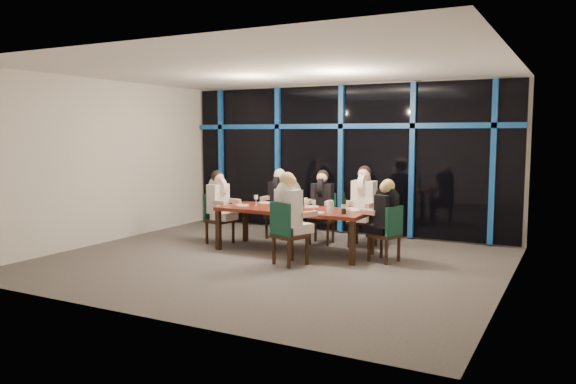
% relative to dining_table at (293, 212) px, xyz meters
% --- Properties ---
extents(room, '(7.04, 7.00, 3.02)m').
position_rel_dining_table_xyz_m(room, '(0.00, -0.80, 1.34)').
color(room, '#5D5652').
rests_on(room, ground).
extents(window_wall, '(6.86, 0.43, 2.94)m').
position_rel_dining_table_xyz_m(window_wall, '(0.01, 2.13, 0.87)').
color(window_wall, black).
rests_on(window_wall, ground).
extents(dining_table, '(2.60, 1.00, 0.75)m').
position_rel_dining_table_xyz_m(dining_table, '(0.00, 0.00, 0.00)').
color(dining_table, maroon).
rests_on(dining_table, ground).
extents(chair_far_left, '(0.44, 0.44, 0.91)m').
position_rel_dining_table_xyz_m(chair_far_left, '(-0.84, 1.07, -0.17)').
color(chair_far_left, black).
rests_on(chair_far_left, ground).
extents(chair_far_mid, '(0.48, 0.48, 0.92)m').
position_rel_dining_table_xyz_m(chair_far_mid, '(0.12, 0.96, -0.17)').
color(chair_far_mid, black).
rests_on(chair_far_mid, ground).
extents(chair_far_right, '(0.46, 0.46, 0.99)m').
position_rel_dining_table_xyz_m(chair_far_right, '(0.90, 1.04, -0.13)').
color(chair_far_right, black).
rests_on(chair_far_right, ground).
extents(chair_end_left, '(0.49, 0.49, 0.92)m').
position_rel_dining_table_xyz_m(chair_end_left, '(-1.61, 0.04, -0.17)').
color(chair_end_left, black).
rests_on(chair_end_left, ground).
extents(chair_end_right, '(0.52, 0.52, 0.89)m').
position_rel_dining_table_xyz_m(chair_end_right, '(1.66, 0.02, -0.18)').
color(chair_end_right, black).
rests_on(chair_end_right, ground).
extents(chair_near_mid, '(0.59, 0.59, 0.98)m').
position_rel_dining_table_xyz_m(chair_near_mid, '(0.34, -0.92, -0.14)').
color(chair_near_mid, black).
rests_on(chair_near_mid, ground).
extents(diner_far_left, '(0.46, 0.57, 0.89)m').
position_rel_dining_table_xyz_m(diner_far_left, '(-0.84, 1.00, 0.19)').
color(diner_far_left, black).
rests_on(diner_far_left, ground).
extents(diner_far_mid, '(0.49, 0.60, 0.90)m').
position_rel_dining_table_xyz_m(diner_far_mid, '(0.13, 0.89, 0.20)').
color(diner_far_mid, black).
rests_on(diner_far_mid, ground).
extents(diner_far_right, '(0.49, 0.62, 0.96)m').
position_rel_dining_table_xyz_m(diner_far_right, '(0.90, 0.96, 0.26)').
color(diner_far_right, white).
rests_on(diner_far_right, ground).
extents(diner_end_left, '(0.61, 0.50, 0.89)m').
position_rel_dining_table_xyz_m(diner_end_left, '(-1.53, 0.02, 0.20)').
color(diner_end_left, white).
rests_on(diner_end_left, ground).
extents(diner_end_right, '(0.61, 0.53, 0.87)m').
position_rel_dining_table_xyz_m(diner_end_right, '(1.59, 0.04, 0.17)').
color(diner_end_right, black).
rests_on(diner_end_right, ground).
extents(diner_near_mid, '(0.61, 0.67, 0.95)m').
position_rel_dining_table_xyz_m(diner_near_mid, '(0.38, -0.84, 0.25)').
color(diner_near_mid, white).
rests_on(diner_near_mid, ground).
extents(plate_far_left, '(0.24, 0.24, 0.01)m').
position_rel_dining_table_xyz_m(plate_far_left, '(-0.82, 0.43, 0.08)').
color(plate_far_left, white).
rests_on(plate_far_left, dining_table).
extents(plate_far_mid, '(0.24, 0.24, 0.01)m').
position_rel_dining_table_xyz_m(plate_far_mid, '(0.19, 0.33, 0.08)').
color(plate_far_mid, white).
rests_on(plate_far_mid, dining_table).
extents(plate_far_right, '(0.24, 0.24, 0.01)m').
position_rel_dining_table_xyz_m(plate_far_right, '(0.89, 0.39, 0.08)').
color(plate_far_right, white).
rests_on(plate_far_right, dining_table).
extents(plate_end_left, '(0.24, 0.24, 0.01)m').
position_rel_dining_table_xyz_m(plate_end_left, '(-0.98, -0.08, 0.08)').
color(plate_end_left, white).
rests_on(plate_end_left, dining_table).
extents(plate_end_right, '(0.24, 0.24, 0.01)m').
position_rel_dining_table_xyz_m(plate_end_right, '(1.05, 0.21, 0.08)').
color(plate_end_right, white).
rests_on(plate_end_right, dining_table).
extents(plate_near_mid, '(0.24, 0.24, 0.01)m').
position_rel_dining_table_xyz_m(plate_near_mid, '(0.59, -0.32, 0.08)').
color(plate_near_mid, white).
rests_on(plate_near_mid, dining_table).
extents(wine_bottle, '(0.08, 0.08, 0.35)m').
position_rel_dining_table_xyz_m(wine_bottle, '(1.00, -0.20, 0.20)').
color(wine_bottle, black).
rests_on(wine_bottle, dining_table).
extents(water_pitcher, '(0.12, 0.11, 0.19)m').
position_rel_dining_table_xyz_m(water_pitcher, '(0.75, -0.17, 0.17)').
color(water_pitcher, silver).
rests_on(water_pitcher, dining_table).
extents(tea_light, '(0.04, 0.04, 0.03)m').
position_rel_dining_table_xyz_m(tea_light, '(-0.18, -0.22, 0.08)').
color(tea_light, '#F5A749').
rests_on(tea_light, dining_table).
extents(wine_glass_a, '(0.07, 0.07, 0.19)m').
position_rel_dining_table_xyz_m(wine_glass_a, '(-0.27, -0.03, 0.21)').
color(wine_glass_a, silver).
rests_on(wine_glass_a, dining_table).
extents(wine_glass_b, '(0.06, 0.06, 0.17)m').
position_rel_dining_table_xyz_m(wine_glass_b, '(0.13, 0.21, 0.19)').
color(wine_glass_b, silver).
rests_on(wine_glass_b, dining_table).
extents(wine_glass_c, '(0.07, 0.07, 0.18)m').
position_rel_dining_table_xyz_m(wine_glass_c, '(0.42, -0.09, 0.20)').
color(wine_glass_c, silver).
rests_on(wine_glass_c, dining_table).
extents(wine_glass_d, '(0.07, 0.07, 0.18)m').
position_rel_dining_table_xyz_m(wine_glass_d, '(-0.79, 0.08, 0.20)').
color(wine_glass_d, silver).
rests_on(wine_glass_d, dining_table).
extents(wine_glass_e, '(0.06, 0.06, 0.16)m').
position_rel_dining_table_xyz_m(wine_glass_e, '(0.89, 0.24, 0.19)').
color(wine_glass_e, silver).
rests_on(wine_glass_e, dining_table).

